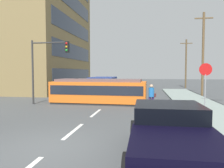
{
  "coord_description": "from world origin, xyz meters",
  "views": [
    {
      "loc": [
        2.99,
        -6.47,
        2.48
      ],
      "look_at": [
        0.46,
        9.29,
        1.58
      ],
      "focal_mm": 34.24,
      "sensor_mm": 36.0,
      "label": 1
    }
  ],
  "objects_px": {
    "pedestrian_crossing": "(151,95)",
    "utility_pole_far": "(186,63)",
    "pickup_truck_parked": "(170,134)",
    "streetcar_tram": "(99,91)",
    "city_bus": "(103,84)",
    "traffic_light_mast": "(47,59)",
    "stop_sign": "(205,77)",
    "utility_pole_mid": "(203,53)"
  },
  "relations": [
    {
      "from": "stop_sign",
      "to": "utility_pole_mid",
      "type": "relative_size",
      "value": 0.34
    },
    {
      "from": "stop_sign",
      "to": "utility_pole_far",
      "type": "relative_size",
      "value": 0.39
    },
    {
      "from": "pedestrian_crossing",
      "to": "pickup_truck_parked",
      "type": "distance_m",
      "value": 8.32
    },
    {
      "from": "pedestrian_crossing",
      "to": "stop_sign",
      "type": "relative_size",
      "value": 0.58
    },
    {
      "from": "pedestrian_crossing",
      "to": "utility_pole_mid",
      "type": "distance_m",
      "value": 11.27
    },
    {
      "from": "pedestrian_crossing",
      "to": "stop_sign",
      "type": "height_order",
      "value": "stop_sign"
    },
    {
      "from": "streetcar_tram",
      "to": "pedestrian_crossing",
      "type": "xyz_separation_m",
      "value": [
        4.02,
        -2.24,
        -0.05
      ]
    },
    {
      "from": "streetcar_tram",
      "to": "city_bus",
      "type": "relative_size",
      "value": 1.37
    },
    {
      "from": "city_bus",
      "to": "pickup_truck_parked",
      "type": "relative_size",
      "value": 1.08
    },
    {
      "from": "traffic_light_mast",
      "to": "utility_pole_far",
      "type": "xyz_separation_m",
      "value": [
        13.48,
        19.18,
        0.47
      ]
    },
    {
      "from": "pedestrian_crossing",
      "to": "utility_pole_far",
      "type": "height_order",
      "value": "utility_pole_far"
    },
    {
      "from": "utility_pole_mid",
      "to": "pickup_truck_parked",
      "type": "bearing_deg",
      "value": -106.36
    },
    {
      "from": "utility_pole_mid",
      "to": "pedestrian_crossing",
      "type": "bearing_deg",
      "value": -120.57
    },
    {
      "from": "streetcar_tram",
      "to": "pickup_truck_parked",
      "type": "bearing_deg",
      "value": -67.75
    },
    {
      "from": "pedestrian_crossing",
      "to": "traffic_light_mast",
      "type": "height_order",
      "value": "traffic_light_mast"
    },
    {
      "from": "stop_sign",
      "to": "city_bus",
      "type": "bearing_deg",
      "value": 131.44
    },
    {
      "from": "pickup_truck_parked",
      "to": "traffic_light_mast",
      "type": "height_order",
      "value": "traffic_light_mast"
    },
    {
      "from": "pedestrian_crossing",
      "to": "stop_sign",
      "type": "distance_m",
      "value": 3.49
    },
    {
      "from": "city_bus",
      "to": "utility_pole_far",
      "type": "bearing_deg",
      "value": 46.29
    },
    {
      "from": "stop_sign",
      "to": "utility_pole_far",
      "type": "bearing_deg",
      "value": 83.18
    },
    {
      "from": "traffic_light_mast",
      "to": "utility_pole_far",
      "type": "height_order",
      "value": "utility_pole_far"
    },
    {
      "from": "pickup_truck_parked",
      "to": "utility_pole_far",
      "type": "height_order",
      "value": "utility_pole_far"
    },
    {
      "from": "streetcar_tram",
      "to": "utility_pole_mid",
      "type": "bearing_deg",
      "value": 36.36
    },
    {
      "from": "city_bus",
      "to": "stop_sign",
      "type": "distance_m",
      "value": 12.55
    },
    {
      "from": "city_bus",
      "to": "utility_pole_far",
      "type": "relative_size",
      "value": 0.73
    },
    {
      "from": "city_bus",
      "to": "pedestrian_crossing",
      "type": "xyz_separation_m",
      "value": [
        5.04,
        -9.0,
        -0.15
      ]
    },
    {
      "from": "city_bus",
      "to": "streetcar_tram",
      "type": "bearing_deg",
      "value": -81.47
    },
    {
      "from": "stop_sign",
      "to": "traffic_light_mast",
      "type": "distance_m",
      "value": 11.18
    },
    {
      "from": "city_bus",
      "to": "utility_pole_mid",
      "type": "relative_size",
      "value": 0.63
    },
    {
      "from": "pickup_truck_parked",
      "to": "utility_pole_mid",
      "type": "height_order",
      "value": "utility_pole_mid"
    },
    {
      "from": "city_bus",
      "to": "utility_pole_far",
      "type": "xyz_separation_m",
      "value": [
        10.74,
        11.23,
        2.82
      ]
    },
    {
      "from": "pedestrian_crossing",
      "to": "pickup_truck_parked",
      "type": "bearing_deg",
      "value": -87.96
    },
    {
      "from": "pickup_truck_parked",
      "to": "utility_pole_far",
      "type": "xyz_separation_m",
      "value": [
        5.41,
        28.54,
        3.12
      ]
    },
    {
      "from": "pickup_truck_parked",
      "to": "utility_pole_far",
      "type": "distance_m",
      "value": 29.22
    },
    {
      "from": "streetcar_tram",
      "to": "traffic_light_mast",
      "type": "height_order",
      "value": "traffic_light_mast"
    },
    {
      "from": "city_bus",
      "to": "traffic_light_mast",
      "type": "bearing_deg",
      "value": -109.06
    },
    {
      "from": "utility_pole_mid",
      "to": "city_bus",
      "type": "bearing_deg",
      "value": -178.83
    },
    {
      "from": "streetcar_tram",
      "to": "stop_sign",
      "type": "relative_size",
      "value": 2.57
    },
    {
      "from": "utility_pole_mid",
      "to": "utility_pole_far",
      "type": "bearing_deg",
      "value": 88.63
    },
    {
      "from": "streetcar_tram",
      "to": "utility_pole_far",
      "type": "distance_m",
      "value": 20.66
    },
    {
      "from": "pedestrian_crossing",
      "to": "pickup_truck_parked",
      "type": "xyz_separation_m",
      "value": [
        0.3,
        -8.31,
        -0.15
      ]
    },
    {
      "from": "streetcar_tram",
      "to": "city_bus",
      "type": "distance_m",
      "value": 6.83
    }
  ]
}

